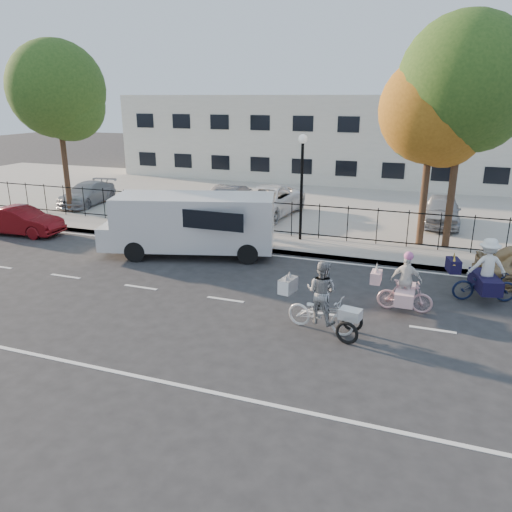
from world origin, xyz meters
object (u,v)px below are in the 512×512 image
at_px(unicorn_bike, 404,289).
at_px(lot_car_d, 442,210).
at_px(lot_car_b, 266,202).
at_px(white_van, 192,222).
at_px(lamppost, 302,169).
at_px(lot_car_c, 226,200).
at_px(zebra_trike, 321,304).
at_px(lot_car_a, 87,193).
at_px(pedestrian, 217,211).
at_px(red_sedan, 21,221).
at_px(bull_bike, 485,276).

relative_size(unicorn_bike, lot_car_d, 0.45).
bearing_deg(lot_car_b, lot_car_d, 13.47).
bearing_deg(white_van, lamppost, 24.27).
xyz_separation_m(lamppost, lot_car_c, (-4.99, 3.67, -2.30)).
height_order(zebra_trike, lot_car_a, zebra_trike).
bearing_deg(lot_car_a, lot_car_b, -2.14).
relative_size(pedestrian, lot_car_a, 0.46).
distance_m(red_sedan, lot_car_b, 11.40).
xyz_separation_m(red_sedan, pedestrian, (8.25, 2.97, 0.48)).
xyz_separation_m(unicorn_bike, lot_car_d, (0.90, 10.50, 0.17)).
distance_m(lot_car_a, lot_car_b, 10.35).
distance_m(zebra_trike, lot_car_a, 19.06).
xyz_separation_m(lamppost, white_van, (-3.51, -3.00, -1.82)).
bearing_deg(pedestrian, white_van, 67.64).
bearing_deg(lot_car_c, lot_car_a, -173.67).
bearing_deg(pedestrian, lot_car_c, -100.28).
xyz_separation_m(lamppost, zebra_trike, (2.69, -7.85, -2.36)).
bearing_deg(lot_car_b, pedestrian, -100.79).
bearing_deg(lot_car_a, lot_car_c, -0.38).
relative_size(bull_bike, lot_car_d, 0.54).
bearing_deg(zebra_trike, white_van, 62.91).
xyz_separation_m(unicorn_bike, red_sedan, (-16.69, 2.81, -0.04)).
xyz_separation_m(lamppost, unicorn_bike, (4.64, -5.81, -2.45)).
height_order(unicorn_bike, lot_car_d, unicorn_bike).
xyz_separation_m(white_van, lot_car_d, (9.05, 7.69, -0.45)).
height_order(pedestrian, lot_car_b, pedestrian).
distance_m(lot_car_b, lot_car_c, 2.26).
bearing_deg(lot_car_c, lot_car_d, 6.31).
distance_m(unicorn_bike, red_sedan, 16.93).
relative_size(pedestrian, lot_car_c, 0.47).
height_order(zebra_trike, white_van, white_van).
distance_m(unicorn_bike, lot_car_b, 11.94).
height_order(lot_car_a, lot_car_c, lot_car_c).
xyz_separation_m(lot_car_a, lot_car_d, (18.60, 1.81, 0.08)).
bearing_deg(bull_bike, lamppost, 44.67).
bearing_deg(lamppost, unicorn_bike, -51.35).
bearing_deg(lot_car_b, unicorn_bike, -46.06).
relative_size(white_van, lot_car_a, 1.69).
distance_m(red_sedan, lot_car_a, 5.98).
bearing_deg(lot_car_d, bull_bike, -82.17).
bearing_deg(lot_car_a, red_sedan, -86.23).
bearing_deg(lot_car_c, bull_bike, -32.80).
relative_size(lot_car_b, lot_car_d, 1.32).
distance_m(white_van, pedestrian, 2.99).
xyz_separation_m(zebra_trike, bull_bike, (4.16, 3.67, 0.03)).
relative_size(white_van, lot_car_d, 1.75).
distance_m(lamppost, lot_car_a, 13.58).
relative_size(zebra_trike, pedestrian, 1.19).
bearing_deg(white_van, lot_car_a, 132.11).
height_order(white_van, lot_car_c, white_van).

